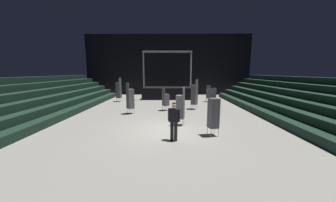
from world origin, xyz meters
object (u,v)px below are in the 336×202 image
Objects in this scene: chair_stack_front_left at (213,112)px; chair_stack_rear_left at (208,94)px; stage_riser at (167,92)px; chair_stack_mid_right at (130,98)px; chair_stack_mid_centre at (180,106)px; chair_stack_mid_left at (119,90)px; chair_stack_front_right at (194,94)px; chair_stack_rear_right at (166,99)px; man_with_tie at (174,119)px.

chair_stack_rear_left is (1.90, 9.86, -0.29)m from chair_stack_front_left.
chair_stack_rear_left is (4.29, -2.30, 0.13)m from stage_riser.
chair_stack_mid_centre is at bearing 11.59° from chair_stack_mid_right.
chair_stack_front_right is at bearing -105.57° from chair_stack_mid_left.
chair_stack_front_right is 1.07× the size of chair_stack_mid_right.
chair_stack_mid_left is at bearing -68.39° from chair_stack_front_left.
chair_stack_front_right is at bearing 67.72° from chair_stack_rear_left.
chair_stack_front_right is 4.19m from chair_stack_rear_left.
chair_stack_rear_left is 0.95× the size of chair_stack_rear_right.
chair_stack_mid_centre is (-1.41, -4.48, -0.13)m from chair_stack_front_right.
chair_stack_mid_centre is at bearing -85.05° from stage_riser.
chair_stack_mid_right is (-4.93, -1.70, -0.08)m from chair_stack_front_right.
chair_stack_mid_left is 1.11× the size of chair_stack_mid_centre.
chair_stack_rear_left is at bearing -6.93° from chair_stack_mid_centre.
chair_stack_front_left is at bearing -9.24° from chair_stack_rear_right.
chair_stack_rear_right is (-0.04, -6.52, 0.17)m from stage_riser.
man_with_tie is at bearing -174.66° from chair_stack_mid_centre.
chair_stack_mid_centre is 8.84m from chair_stack_rear_left.
stage_riser is at bearing -54.04° from chair_stack_mid_left.
man_with_tie is 6.33m from chair_stack_rear_right.
chair_stack_front_right is 8.18m from chair_stack_mid_left.
chair_stack_mid_right is (-2.61, -7.69, 0.42)m from stage_riser.
chair_stack_front_left is 1.28× the size of chair_stack_rear_right.
chair_stack_mid_right is 8.76m from chair_stack_rear_left.
chair_stack_mid_left reaches higher than chair_stack_mid_centre.
chair_stack_front_left is 0.93× the size of chair_stack_mid_left.
chair_stack_front_right reaches higher than chair_stack_mid_centre.
chair_stack_mid_left reaches higher than chair_stack_rear_left.
chair_stack_rear_right is (-0.53, 6.30, -0.10)m from man_with_tie.
chair_stack_mid_right reaches higher than man_with_tie.
chair_stack_front_left is at bearing -123.27° from chair_stack_mid_centre.
man_with_tie is 0.77× the size of chair_stack_mid_right.
chair_stack_mid_right is at bearing 141.65° from chair_stack_front_right.
chair_stack_rear_right is at bearing 74.29° from chair_stack_mid_right.
chair_stack_mid_centre is at bearing -164.86° from chair_stack_front_right.
chair_stack_rear_right is (-2.36, -0.54, -0.34)m from chair_stack_front_right.
stage_riser reaches higher than man_with_tie.
stage_riser reaches higher than chair_stack_front_left.
chair_stack_mid_right reaches higher than chair_stack_mid_centre.
chair_stack_mid_centre is 1.30× the size of chair_stack_rear_left.
chair_stack_mid_left is at bearing -154.91° from stage_riser.
chair_stack_mid_right is at bearing -98.19° from chair_stack_rear_right.
stage_riser is 2.27× the size of chair_stack_front_right.
chair_stack_front_right is (2.32, -5.99, 0.51)m from stage_riser.
chair_stack_mid_right is at bearing -108.79° from stage_riser.
chair_stack_mid_centre is (5.91, -8.13, -0.13)m from chair_stack_mid_left.
chair_stack_mid_centre is at bearing -64.17° from chair_stack_front_left.
chair_stack_front_left reaches higher than chair_stack_rear_right.
stage_riser is 4.87m from chair_stack_rear_left.
chair_stack_front_left is 12.29m from chair_stack_mid_left.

